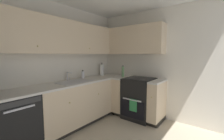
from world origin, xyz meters
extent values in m
cube|color=silver|center=(0.00, 1.43, 1.23)|extent=(3.79, 0.05, 2.45)
cube|color=silver|center=(1.87, 0.00, 1.23)|extent=(0.05, 2.90, 2.45)
cube|color=black|center=(-0.68, 1.10, 0.44)|extent=(0.60, 0.60, 0.87)
cube|color=#333333|center=(-0.68, 0.80, 0.82)|extent=(0.55, 0.01, 0.07)
cube|color=silver|center=(-0.68, 0.78, 0.75)|extent=(0.36, 0.02, 0.02)
cube|color=beige|center=(0.43, 1.10, 0.48)|extent=(1.62, 0.60, 0.78)
cube|color=black|center=(0.43, 1.13, 0.04)|extent=(1.62, 0.54, 0.09)
sphere|color=tan|center=(0.08, 0.79, 0.63)|extent=(0.02, 0.02, 0.02)
sphere|color=tan|center=(0.79, 0.79, 0.63)|extent=(0.02, 0.02, 0.02)
cube|color=beige|center=(0.43, 1.10, 0.89)|extent=(2.83, 0.60, 0.03)
cube|color=beige|center=(1.54, 0.68, 0.48)|extent=(0.60, 0.24, 0.78)
cube|color=black|center=(1.57, 0.68, 0.04)|extent=(0.54, 0.24, 0.09)
cube|color=beige|center=(1.54, -0.18, 0.48)|extent=(0.60, 0.20, 0.78)
cube|color=black|center=(1.57, -0.18, 0.04)|extent=(0.54, 0.20, 0.09)
sphere|color=tan|center=(1.23, -0.18, 0.63)|extent=(0.02, 0.02, 0.02)
cube|color=beige|center=(1.54, 0.68, 0.89)|extent=(0.60, 0.24, 0.03)
cube|color=beige|center=(1.54, -0.18, 0.89)|extent=(0.60, 0.20, 0.03)
cube|color=black|center=(1.56, 0.24, 0.45)|extent=(0.64, 0.62, 0.91)
cube|color=black|center=(1.24, 0.24, 0.29)|extent=(0.02, 0.55, 0.38)
cube|color=silver|center=(1.22, 0.24, 0.50)|extent=(0.02, 0.43, 0.02)
cube|color=black|center=(1.56, 0.24, 0.91)|extent=(0.59, 0.60, 0.01)
cube|color=black|center=(1.87, 0.24, 0.98)|extent=(0.03, 0.60, 0.15)
cylinder|color=#4C4C4C|center=(1.42, 0.10, 0.92)|extent=(0.11, 0.11, 0.01)
cylinder|color=#4C4C4C|center=(1.42, 0.38, 0.92)|extent=(0.11, 0.11, 0.01)
cylinder|color=#4C4C4C|center=(1.70, 0.10, 0.92)|extent=(0.11, 0.11, 0.01)
cylinder|color=#4C4C4C|center=(1.70, 0.38, 0.92)|extent=(0.11, 0.11, 0.01)
cube|color=#338C4C|center=(1.21, 0.20, 0.39)|extent=(0.02, 0.17, 0.26)
cube|color=beige|center=(0.27, 1.24, 1.78)|extent=(2.51, 0.32, 0.64)
sphere|color=tan|center=(-0.28, 1.07, 1.57)|extent=(0.02, 0.02, 0.02)
sphere|color=tan|center=(0.82, 1.07, 1.57)|extent=(0.02, 0.02, 0.02)
cube|color=beige|center=(1.68, 0.58, 1.78)|extent=(0.32, 1.64, 0.64)
cube|color=#B7B7BC|center=(0.40, 1.07, 0.91)|extent=(0.65, 0.40, 0.01)
cube|color=gray|center=(0.40, 1.07, 0.86)|extent=(0.60, 0.36, 0.09)
cube|color=#99999E|center=(0.40, 1.07, 0.87)|extent=(0.02, 0.35, 0.06)
cylinder|color=silver|center=(0.40, 1.30, 1.00)|extent=(0.02, 0.02, 0.18)
cylinder|color=silver|center=(0.40, 1.23, 1.08)|extent=(0.02, 0.15, 0.02)
cylinder|color=silver|center=(0.45, 1.30, 0.94)|extent=(0.02, 0.02, 0.06)
cylinder|color=silver|center=(0.80, 1.28, 0.99)|extent=(0.07, 0.07, 0.16)
cylinder|color=#262626|center=(0.80, 1.28, 1.08)|extent=(0.03, 0.03, 0.03)
cylinder|color=white|center=(1.43, 1.26, 1.05)|extent=(0.11, 0.11, 0.28)
cylinder|color=#3F3F3F|center=(1.43, 1.26, 1.07)|extent=(0.02, 0.02, 0.34)
cylinder|color=#729E66|center=(1.54, 0.68, 1.03)|extent=(0.06, 0.06, 0.25)
cylinder|color=black|center=(1.54, 0.68, 1.17)|extent=(0.03, 0.03, 0.02)
camera|label=1|loc=(-1.39, -1.25, 1.44)|focal=23.38mm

